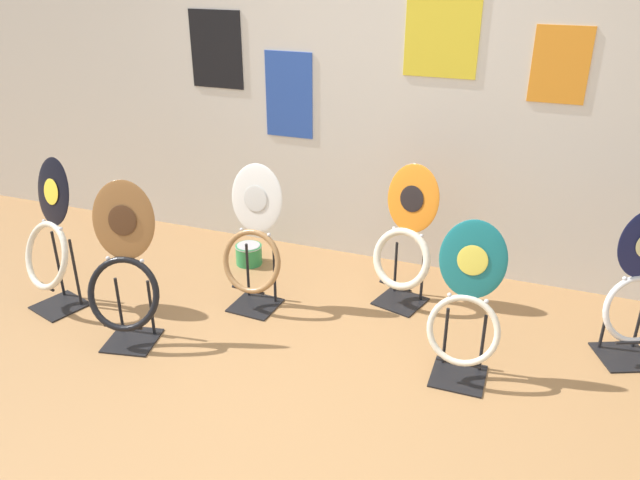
% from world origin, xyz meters
% --- Properties ---
extents(ground_plane, '(14.00, 14.00, 0.00)m').
position_xyz_m(ground_plane, '(0.00, 0.00, 0.00)').
color(ground_plane, '#A37547').
extents(wall_back, '(8.00, 0.07, 2.60)m').
position_xyz_m(wall_back, '(-0.00, 1.94, 1.30)').
color(wall_back, silver).
rests_on(wall_back, ground_plane).
extents(toilet_seat_display_jazz_black, '(0.47, 0.38, 0.96)m').
position_xyz_m(toilet_seat_display_jazz_black, '(-1.71, 0.54, 0.45)').
color(toilet_seat_display_jazz_black, black).
rests_on(toilet_seat_display_jazz_black, ground_plane).
extents(toilet_seat_display_white_plain, '(0.41, 0.30, 0.92)m').
position_xyz_m(toilet_seat_display_white_plain, '(-0.55, 0.99, 0.43)').
color(toilet_seat_display_white_plain, black).
rests_on(toilet_seat_display_white_plain, ground_plane).
extents(toilet_seat_display_orange_sun, '(0.43, 0.35, 0.90)m').
position_xyz_m(toilet_seat_display_orange_sun, '(0.31, 1.36, 0.41)').
color(toilet_seat_display_orange_sun, black).
rests_on(toilet_seat_display_orange_sun, ground_plane).
extents(toilet_seat_display_woodgrain, '(0.45, 0.36, 0.94)m').
position_xyz_m(toilet_seat_display_woodgrain, '(-1.05, 0.38, 0.42)').
color(toilet_seat_display_woodgrain, black).
rests_on(toilet_seat_display_woodgrain, ground_plane).
extents(toilet_seat_display_teal_sax, '(0.37, 0.28, 0.87)m').
position_xyz_m(toilet_seat_display_teal_sax, '(0.78, 0.72, 0.42)').
color(toilet_seat_display_teal_sax, black).
rests_on(toilet_seat_display_teal_sax, ground_plane).
extents(toilet_seat_display_navy_moon, '(0.40, 0.37, 0.88)m').
position_xyz_m(toilet_seat_display_navy_moon, '(1.62, 1.20, 0.40)').
color(toilet_seat_display_navy_moon, black).
rests_on(toilet_seat_display_navy_moon, ground_plane).
extents(paint_can, '(0.19, 0.19, 0.15)m').
position_xyz_m(paint_can, '(-0.85, 1.49, 0.08)').
color(paint_can, '#2D8E4C').
rests_on(paint_can, ground_plane).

